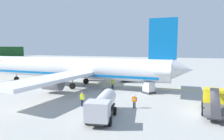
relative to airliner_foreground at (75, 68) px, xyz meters
name	(u,v)px	position (x,y,z in m)	size (l,w,h in m)	color
airliner_foreground	(75,68)	(0.00, 0.00, 0.00)	(34.69, 41.62, 11.90)	white
service_truck_fuel	(214,101)	(-7.60, -22.59, -2.23)	(7.17, 2.75, 2.75)	yellow
service_truck_catering	(128,74)	(9.58, -7.79, -1.94)	(6.60, 2.64, 2.50)	yellow
service_truck_pushback	(103,105)	(-13.91, -11.46, -1.99)	(7.01, 3.19, 2.40)	silver
cargo_container_mid	(149,88)	(-1.09, -14.09, -2.49)	(2.25, 2.25, 1.90)	#333338
crew_marshaller	(113,83)	(0.08, -7.50, -2.38)	(0.48, 0.48, 1.71)	#191E33
crew_loader_left	(134,101)	(-9.53, -13.76, -2.45)	(0.26, 0.63, 1.60)	#191E33
crew_loader_right	(112,78)	(5.72, -5.31, -2.38)	(0.40, 0.58, 1.71)	#191E33
crew_supervisor	(82,98)	(-11.02, -7.47, -2.34)	(0.24, 0.63, 1.77)	#191E33
apron_guide_line	(104,84)	(3.47, -4.43, -3.39)	(0.30, 60.00, 0.01)	yellow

